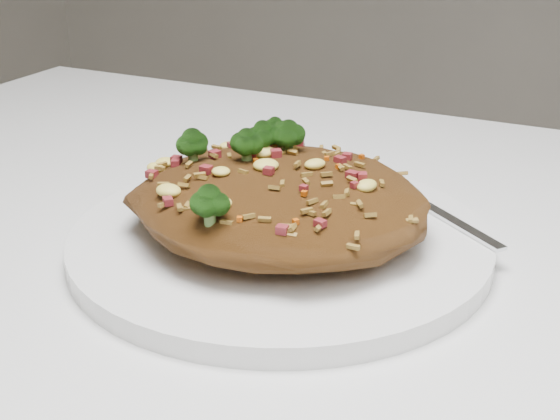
# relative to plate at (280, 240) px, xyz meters

# --- Properties ---
(plate) EXTENTS (0.28, 0.28, 0.01)m
(plate) POSITION_rel_plate_xyz_m (0.00, 0.00, 0.00)
(plate) COLOR white
(plate) RESTS_ON dining_table
(fried_rice) EXTENTS (0.20, 0.18, 0.07)m
(fried_rice) POSITION_rel_plate_xyz_m (-0.00, 0.00, 0.04)
(fried_rice) COLOR brown
(fried_rice) RESTS_ON plate
(fork) EXTENTS (0.14, 0.11, 0.00)m
(fork) POSITION_rel_plate_xyz_m (0.08, 0.08, 0.01)
(fork) COLOR silver
(fork) RESTS_ON plate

